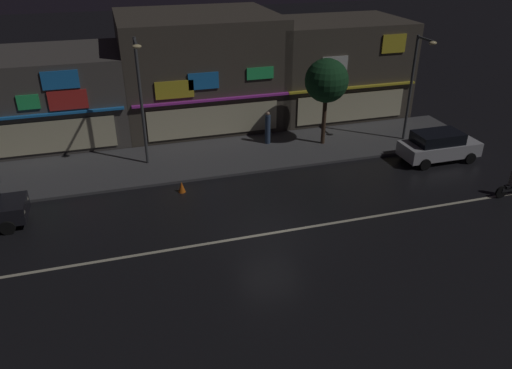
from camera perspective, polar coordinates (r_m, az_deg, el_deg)
name	(u,v)px	position (r m, az deg, el deg)	size (l,w,h in m)	color
ground_plane	(269,234)	(20.80, 1.54, -5.73)	(140.00, 140.00, 0.00)	black
lane_divider_stripe	(269,234)	(20.80, 1.54, -5.72)	(28.50, 0.16, 0.01)	beige
sidewalk_far	(224,156)	(27.80, -3.70, 3.33)	(30.00, 5.06, 0.14)	#4C4C4F
storefront_left_block	(333,67)	(34.70, 8.91, 13.28)	(9.17, 6.35, 6.25)	#4C443A
storefront_center_block	(54,96)	(32.13, -22.45, 9.45)	(8.26, 6.92, 5.18)	#56514C
storefront_right_block	(199,68)	(32.99, -6.64, 13.24)	(9.84, 8.59, 6.85)	#4C443A
streetlamp_mid	(141,93)	(25.79, -13.26, 10.30)	(0.44, 1.64, 6.68)	#47494C
streetlamp_east	(414,80)	(29.94, 17.91, 11.48)	(0.44, 1.64, 6.15)	#47494C
pedestrian_on_sidewalk	(268,128)	(28.98, 1.37, 6.52)	(0.32, 0.32, 1.95)	#334766
street_tree	(327,81)	(28.37, 8.20, 11.81)	(2.47, 2.47, 5.01)	#473323
parked_car_trailing	(439,146)	(28.85, 20.45, 4.24)	(4.30, 1.98, 1.67)	silver
traffic_cone	(182,187)	(24.16, -8.62, -0.28)	(0.36, 0.36, 0.55)	orange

